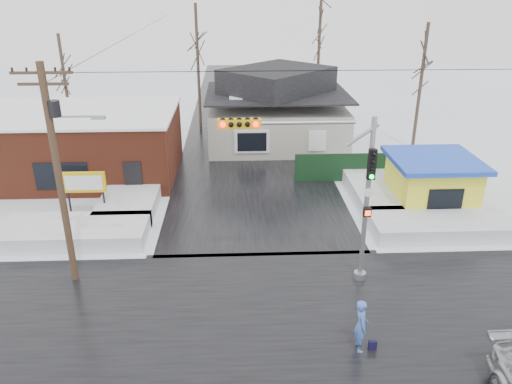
{
  "coord_description": "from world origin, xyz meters",
  "views": [
    {
      "loc": [
        -1.18,
        -14.75,
        11.66
      ],
      "look_at": [
        -0.28,
        5.47,
        3.0
      ],
      "focal_mm": 35.0,
      "sensor_mm": 36.0,
      "label": 1
    }
  ],
  "objects_px": {
    "traffic_signal": "(329,180)",
    "kiosk": "(431,182)",
    "marquee_sign": "(84,184)",
    "utility_pole": "(59,165)",
    "pedestrian": "(361,326)"
  },
  "relations": [
    {
      "from": "traffic_signal",
      "to": "kiosk",
      "type": "bearing_deg",
      "value": 44.84
    },
    {
      "from": "traffic_signal",
      "to": "marquee_sign",
      "type": "height_order",
      "value": "traffic_signal"
    },
    {
      "from": "utility_pole",
      "to": "kiosk",
      "type": "bearing_deg",
      "value": 20.44
    },
    {
      "from": "marquee_sign",
      "to": "pedestrian",
      "type": "relative_size",
      "value": 1.31
    },
    {
      "from": "marquee_sign",
      "to": "pedestrian",
      "type": "distance_m",
      "value": 16.15
    },
    {
      "from": "utility_pole",
      "to": "marquee_sign",
      "type": "bearing_deg",
      "value": 100.13
    },
    {
      "from": "utility_pole",
      "to": "traffic_signal",
      "type": "bearing_deg",
      "value": -2.95
    },
    {
      "from": "utility_pole",
      "to": "pedestrian",
      "type": "xyz_separation_m",
      "value": [
        10.87,
        -4.84,
        -4.14
      ]
    },
    {
      "from": "traffic_signal",
      "to": "kiosk",
      "type": "distance_m",
      "value": 10.43
    },
    {
      "from": "kiosk",
      "to": "pedestrian",
      "type": "xyz_separation_m",
      "value": [
        -6.56,
        -11.33,
        -0.49
      ]
    },
    {
      "from": "traffic_signal",
      "to": "utility_pole",
      "type": "relative_size",
      "value": 0.78
    },
    {
      "from": "utility_pole",
      "to": "pedestrian",
      "type": "relative_size",
      "value": 4.63
    },
    {
      "from": "traffic_signal",
      "to": "pedestrian",
      "type": "distance_m",
      "value": 5.61
    },
    {
      "from": "marquee_sign",
      "to": "kiosk",
      "type": "height_order",
      "value": "kiosk"
    },
    {
      "from": "kiosk",
      "to": "pedestrian",
      "type": "bearing_deg",
      "value": -120.06
    }
  ]
}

